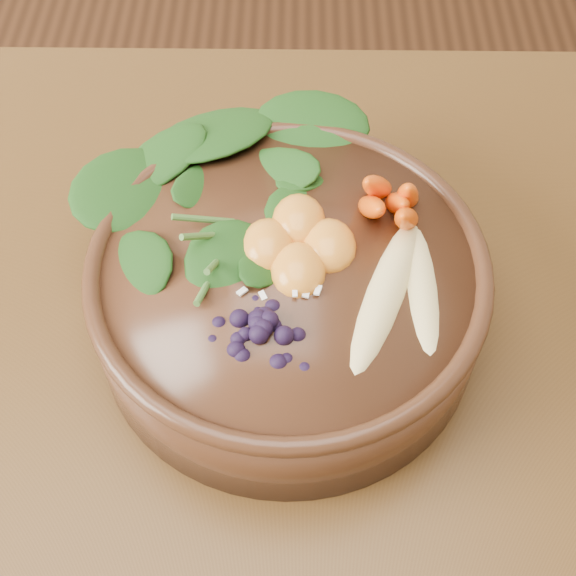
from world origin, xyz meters
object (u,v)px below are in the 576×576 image
banana_halves (406,278)px  mandarin_cluster (299,232)px  kale_heap (256,170)px  blueberry_pile (264,317)px  stoneware_bowl (288,296)px  carrot_cluster (391,166)px

banana_halves → mandarin_cluster: bearing=170.3°
kale_heap → banana_halves: size_ratio=1.23×
blueberry_pile → banana_halves: bearing=21.0°
blueberry_pile → kale_heap: bearing=94.4°
stoneware_bowl → kale_heap: kale_heap is taller
stoneware_bowl → blueberry_pile: blueberry_pile is taller
kale_heap → stoneware_bowl: bearing=-70.6°
kale_heap → blueberry_pile: (0.01, -0.12, -0.00)m
mandarin_cluster → blueberry_pile: (-0.02, -0.07, 0.00)m
kale_heap → blueberry_pile: size_ratio=1.42×
carrot_cluster → banana_halves: 0.08m
blueberry_pile → stoneware_bowl: bearing=75.4°
kale_heap → mandarin_cluster: size_ratio=2.07×
stoneware_bowl → banana_halves: 0.10m
mandarin_cluster → carrot_cluster: bearing=32.8°
blueberry_pile → mandarin_cluster: bearing=73.3°
carrot_cluster → mandarin_cluster: 0.08m
banana_halves → mandarin_cluster: (-0.07, 0.04, 0.00)m
carrot_cluster → mandarin_cluster: carrot_cluster is taller
banana_halves → blueberry_pile: (-0.09, -0.04, 0.01)m
kale_heap → blueberry_pile: kale_heap is taller
kale_heap → carrot_cluster: (0.09, -0.01, 0.02)m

